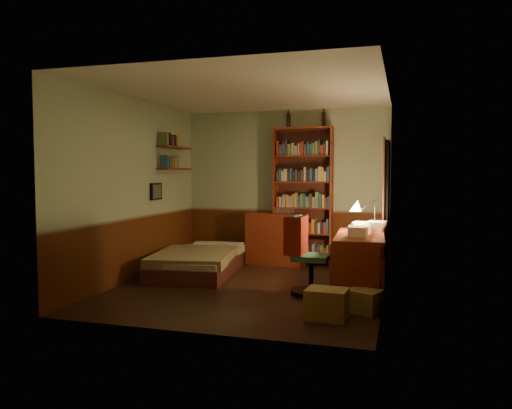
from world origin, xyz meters
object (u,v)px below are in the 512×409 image
(dresser, at_px, (277,238))
(desk, at_px, (360,264))
(bookshelf, at_px, (303,196))
(office_chair, at_px, (311,258))
(mini_stereo, at_px, (284,208))
(bed, at_px, (199,253))
(cardboard_box_a, at_px, (327,304))
(cardboard_box_b, at_px, (364,301))
(desk_lamp, at_px, (375,206))

(dresser, relative_size, desk, 0.68)
(bookshelf, height_order, office_chair, bookshelf)
(mini_stereo, bearing_deg, desk, -37.07)
(bed, distance_m, cardboard_box_a, 2.94)
(mini_stereo, height_order, desk, mini_stereo)
(desk, xyz_separation_m, cardboard_box_a, (-0.24, -1.21, -0.22))
(bookshelf, distance_m, cardboard_box_b, 3.10)
(office_chair, height_order, cardboard_box_b, office_chair)
(bed, xyz_separation_m, office_chair, (1.91, -0.88, 0.17))
(desk_lamp, bearing_deg, cardboard_box_a, -87.89)
(office_chair, bearing_deg, dresser, 117.59)
(desk, height_order, office_chair, office_chair)
(bed, height_order, dresser, dresser)
(desk, distance_m, desk_lamp, 0.85)
(mini_stereo, relative_size, desk_lamp, 0.43)
(bookshelf, xyz_separation_m, cardboard_box_a, (0.86, -3.02, -0.99))
(cardboard_box_b, bearing_deg, dresser, 122.55)
(dresser, distance_m, cardboard_box_a, 3.22)
(dresser, relative_size, cardboard_box_a, 2.28)
(desk_lamp, height_order, cardboard_box_a, desk_lamp)
(cardboard_box_a, bearing_deg, cardboard_box_b, 45.78)
(desk, xyz_separation_m, desk_lamp, (0.15, 0.44, 0.71))
(dresser, bearing_deg, bed, -126.51)
(office_chair, distance_m, cardboard_box_a, 1.11)
(office_chair, bearing_deg, cardboard_box_a, -69.07)
(cardboard_box_a, bearing_deg, mini_stereo, 111.17)
(cardboard_box_a, relative_size, cardboard_box_b, 1.21)
(bed, distance_m, desk_lamp, 2.77)
(bookshelf, height_order, desk_lamp, bookshelf)
(bookshelf, distance_m, desk, 2.25)
(desk_lamp, bearing_deg, dresser, 157.84)
(desk, height_order, cardboard_box_b, desk)
(dresser, bearing_deg, office_chair, -58.13)
(bed, xyz_separation_m, dresser, (0.97, 1.06, 0.13))
(desk_lamp, height_order, office_chair, desk_lamp)
(dresser, xyz_separation_m, desk, (1.52, -1.72, -0.05))
(bed, distance_m, dresser, 1.44)
(bed, distance_m, desk, 2.58)
(dresser, distance_m, bookshelf, 0.84)
(bookshelf, relative_size, office_chair, 2.46)
(dresser, height_order, mini_stereo, mini_stereo)
(dresser, distance_m, cardboard_box_b, 3.07)
(desk_lamp, bearing_deg, bed, -169.54)
(mini_stereo, relative_size, desk, 0.20)
(desk, distance_m, cardboard_box_a, 1.26)
(dresser, distance_m, office_chair, 2.15)
(desk_lamp, bearing_deg, cardboard_box_b, -76.10)
(bed, relative_size, mini_stereo, 7.11)
(desk, xyz_separation_m, office_chair, (-0.59, -0.21, 0.09))
(bed, xyz_separation_m, cardboard_box_b, (2.61, -1.51, -0.17))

